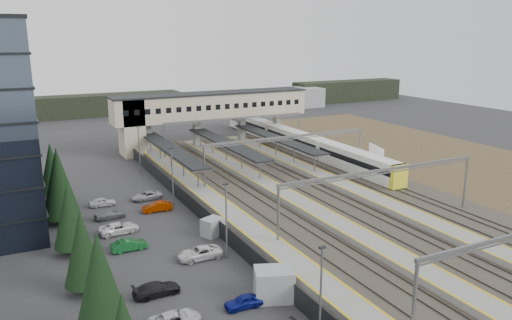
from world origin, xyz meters
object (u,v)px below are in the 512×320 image
relay_cabin_far (213,227)px  relay_cabin_near (274,284)px  train (297,141)px  footbridge (199,109)px  billboard (376,155)px

relay_cabin_far → relay_cabin_near: bearing=-91.9°
relay_cabin_near → train: size_ratio=0.07×
footbridge → train: footbridge is taller
relay_cabin_near → footbridge: bearing=75.6°
billboard → relay_cabin_near: bearing=-140.7°
footbridge → train: size_ratio=0.68×
footbridge → train: 20.39m
footbridge → billboard: size_ratio=7.52×
relay_cabin_near → footbridge: size_ratio=0.10×
relay_cabin_near → relay_cabin_far: (0.51, 15.59, -0.36)m
relay_cabin_far → billboard: billboard is taller
relay_cabin_far → footbridge: (14.73, 43.69, 6.90)m
train → footbridge: bearing=146.6°
train → relay_cabin_far: bearing=-133.3°
billboard → train: bearing=98.7°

